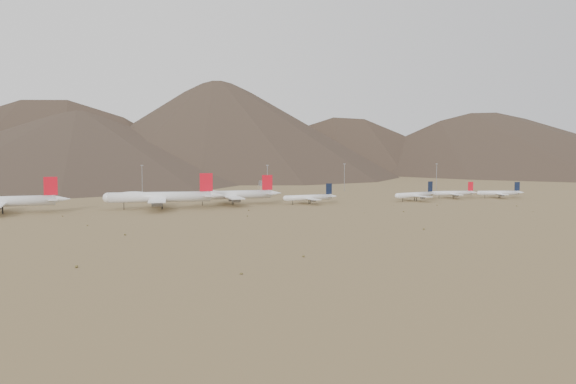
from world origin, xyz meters
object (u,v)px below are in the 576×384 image
object	(u,v)px
widebody_centre	(161,197)
control_tower	(263,189)
narrowbody_b	(416,195)
widebody_west	(1,201)
widebody_east	(231,195)
narrowbody_a	(310,197)

from	to	relation	value
widebody_centre	control_tower	xyz separation A→B (m)	(95.59, 94.71, -2.40)
narrowbody_b	widebody_west	bearing A→B (deg)	165.32
widebody_west	widebody_east	xyz separation A→B (m)	(139.72, 13.06, -0.36)
widebody_east	narrowbody_b	distance (m)	136.53
widebody_east	control_tower	size ratio (longest dim) A/B	5.62
widebody_west	control_tower	xyz separation A→B (m)	(186.21, 93.12, -1.95)
widebody_west	control_tower	world-z (taller)	widebody_west
narrowbody_a	control_tower	xyz separation A→B (m)	(-6.57, 91.43, 0.80)
widebody_east	narrowbody_a	size ratio (longest dim) A/B	1.60
control_tower	widebody_west	bearing A→B (deg)	-153.43
narrowbody_b	control_tower	xyz separation A→B (m)	(-89.24, 94.63, 0.76)
widebody_west	widebody_centre	bearing A→B (deg)	-2.81
widebody_east	control_tower	distance (m)	92.60
narrowbody_b	control_tower	size ratio (longest dim) A/B	3.48
widebody_west	widebody_east	distance (m)	140.33
widebody_centre	widebody_east	size ratio (longest dim) A/B	1.11
widebody_west	widebody_centre	world-z (taller)	widebody_centre
widebody_east	control_tower	world-z (taller)	widebody_east
narrowbody_b	widebody_centre	bearing A→B (deg)	165.66
widebody_west	widebody_east	world-z (taller)	widebody_west
widebody_centre	narrowbody_a	xyz separation A→B (m)	(102.16, 3.28, -3.20)
widebody_west	narrowbody_b	bearing A→B (deg)	-2.12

